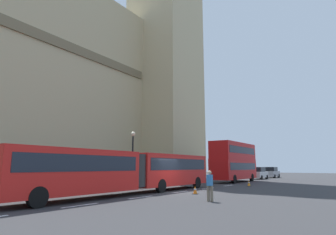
{
  "coord_description": "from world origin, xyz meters",
  "views": [
    {
      "loc": [
        -18.09,
        -11.9,
        1.9
      ],
      "look_at": [
        5.89,
        4.92,
        7.05
      ],
      "focal_mm": 30.04,
      "sensor_mm": 36.0,
      "label": 1
    }
  ],
  "objects_px": {
    "articulated_bus": "(130,169)",
    "pedestrian_near_cones": "(210,185)",
    "double_decker_bus": "(234,160)",
    "sedan_lead": "(258,173)",
    "street_lamp": "(133,155)",
    "traffic_cone_west": "(195,190)",
    "traffic_cone_middle": "(249,183)",
    "sedan_trailing": "(272,172)"
  },
  "relations": [
    {
      "from": "articulated_bus",
      "to": "pedestrian_near_cones",
      "type": "height_order",
      "value": "articulated_bus"
    },
    {
      "from": "double_decker_bus",
      "to": "sedan_lead",
      "type": "distance_m",
      "value": 10.44
    },
    {
      "from": "street_lamp",
      "to": "pedestrian_near_cones",
      "type": "relative_size",
      "value": 3.12
    },
    {
      "from": "traffic_cone_west",
      "to": "sedan_lead",
      "type": "bearing_deg",
      "value": 8.35
    },
    {
      "from": "articulated_bus",
      "to": "traffic_cone_middle",
      "type": "relative_size",
      "value": 31.9
    },
    {
      "from": "traffic_cone_west",
      "to": "traffic_cone_middle",
      "type": "bearing_deg",
      "value": -1.46
    },
    {
      "from": "double_decker_bus",
      "to": "street_lamp",
      "type": "distance_m",
      "value": 14.92
    },
    {
      "from": "sedan_trailing",
      "to": "traffic_cone_west",
      "type": "bearing_deg",
      "value": -173.55
    },
    {
      "from": "double_decker_bus",
      "to": "traffic_cone_middle",
      "type": "bearing_deg",
      "value": -147.69
    },
    {
      "from": "traffic_cone_middle",
      "to": "pedestrian_near_cones",
      "type": "bearing_deg",
      "value": -169.37
    },
    {
      "from": "pedestrian_near_cones",
      "to": "sedan_trailing",
      "type": "bearing_deg",
      "value": 10.15
    },
    {
      "from": "articulated_bus",
      "to": "street_lamp",
      "type": "bearing_deg",
      "value": 40.8
    },
    {
      "from": "street_lamp",
      "to": "pedestrian_near_cones",
      "type": "xyz_separation_m",
      "value": [
        -5.81,
        -11.09,
        -2.14
      ]
    },
    {
      "from": "traffic_cone_west",
      "to": "pedestrian_near_cones",
      "type": "bearing_deg",
      "value": -139.46
    },
    {
      "from": "traffic_cone_west",
      "to": "sedan_trailing",
      "type": "bearing_deg",
      "value": 6.45
    },
    {
      "from": "double_decker_bus",
      "to": "sedan_lead",
      "type": "xyz_separation_m",
      "value": [
        10.29,
        0.21,
        -1.79
      ]
    },
    {
      "from": "pedestrian_near_cones",
      "to": "traffic_cone_middle",
      "type": "bearing_deg",
      "value": 10.63
    },
    {
      "from": "traffic_cone_middle",
      "to": "pedestrian_near_cones",
      "type": "xyz_separation_m",
      "value": [
        -13.67,
        -2.57,
        0.63
      ]
    },
    {
      "from": "traffic_cone_middle",
      "to": "double_decker_bus",
      "type": "bearing_deg",
      "value": 32.31
    },
    {
      "from": "sedan_trailing",
      "to": "traffic_cone_middle",
      "type": "relative_size",
      "value": 7.59
    },
    {
      "from": "sedan_lead",
      "to": "street_lamp",
      "type": "distance_m",
      "value": 24.97
    },
    {
      "from": "double_decker_bus",
      "to": "traffic_cone_west",
      "type": "xyz_separation_m",
      "value": [
        -16.71,
        -3.75,
        -2.43
      ]
    },
    {
      "from": "sedan_lead",
      "to": "pedestrian_near_cones",
      "type": "relative_size",
      "value": 2.6
    },
    {
      "from": "sedan_trailing",
      "to": "traffic_cone_west",
      "type": "distance_m",
      "value": 34.11
    },
    {
      "from": "sedan_lead",
      "to": "double_decker_bus",
      "type": "bearing_deg",
      "value": -178.83
    },
    {
      "from": "double_decker_bus",
      "to": "pedestrian_near_cones",
      "type": "bearing_deg",
      "value": -161.8
    },
    {
      "from": "sedan_trailing",
      "to": "traffic_cone_middle",
      "type": "bearing_deg",
      "value": -170.13
    },
    {
      "from": "double_decker_bus",
      "to": "traffic_cone_middle",
      "type": "xyz_separation_m",
      "value": [
        -6.35,
        -4.02,
        -2.43
      ]
    },
    {
      "from": "sedan_trailing",
      "to": "street_lamp",
      "type": "relative_size",
      "value": 0.83
    },
    {
      "from": "traffic_cone_west",
      "to": "pedestrian_near_cones",
      "type": "distance_m",
      "value": 4.4
    },
    {
      "from": "double_decker_bus",
      "to": "traffic_cone_west",
      "type": "relative_size",
      "value": 16.5
    },
    {
      "from": "traffic_cone_middle",
      "to": "pedestrian_near_cones",
      "type": "distance_m",
      "value": 13.92
    },
    {
      "from": "street_lamp",
      "to": "pedestrian_near_cones",
      "type": "bearing_deg",
      "value": -117.64
    },
    {
      "from": "sedan_lead",
      "to": "street_lamp",
      "type": "bearing_deg",
      "value": 170.06
    },
    {
      "from": "sedan_lead",
      "to": "street_lamp",
      "type": "xyz_separation_m",
      "value": [
        -24.5,
        4.29,
        2.14
      ]
    },
    {
      "from": "articulated_bus",
      "to": "sedan_trailing",
      "type": "relative_size",
      "value": 4.2
    },
    {
      "from": "traffic_cone_middle",
      "to": "pedestrian_near_cones",
      "type": "height_order",
      "value": "pedestrian_near_cones"
    },
    {
      "from": "sedan_trailing",
      "to": "pedestrian_near_cones",
      "type": "height_order",
      "value": "sedan_trailing"
    },
    {
      "from": "articulated_bus",
      "to": "traffic_cone_middle",
      "type": "xyz_separation_m",
      "value": [
        13.08,
        -4.01,
        -1.46
      ]
    },
    {
      "from": "articulated_bus",
      "to": "sedan_trailing",
      "type": "height_order",
      "value": "articulated_bus"
    },
    {
      "from": "sedan_trailing",
      "to": "street_lamp",
      "type": "xyz_separation_m",
      "value": [
        -31.39,
        4.43,
        2.14
      ]
    },
    {
      "from": "sedan_lead",
      "to": "traffic_cone_west",
      "type": "height_order",
      "value": "sedan_lead"
    }
  ]
}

